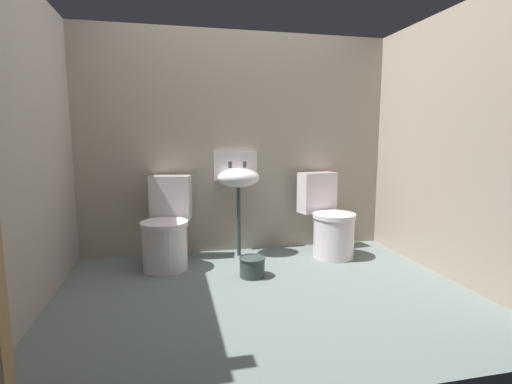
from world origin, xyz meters
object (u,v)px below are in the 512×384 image
(toilet_left, at_px, (167,230))
(toilet_right, at_px, (329,222))
(bucket, at_px, (252,266))
(sink, at_px, (238,177))

(toilet_left, xyz_separation_m, toilet_right, (1.51, -0.00, 0.00))
(toilet_left, height_order, bucket, toilet_left)
(toilet_left, xyz_separation_m, sink, (0.67, 0.19, 0.43))
(toilet_right, relative_size, bucket, 3.55)
(sink, bearing_deg, bucket, -89.47)
(toilet_right, height_order, bucket, toilet_right)
(toilet_right, xyz_separation_m, sink, (-0.85, 0.19, 0.43))
(toilet_left, bearing_deg, sink, -152.79)
(toilet_left, relative_size, toilet_right, 1.00)
(toilet_right, height_order, sink, sink)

